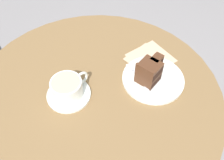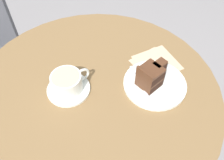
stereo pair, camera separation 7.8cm
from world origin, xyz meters
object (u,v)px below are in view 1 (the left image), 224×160
Objects in this scene: saucer at (69,95)px; napkin at (149,59)px; coffee_cup at (68,87)px; cake_slice at (150,71)px; teaspoon at (66,84)px; fork at (136,75)px; cake_plate at (153,79)px.

napkin is at bearing -12.60° from saucer.
napkin is (0.32, -0.07, -0.00)m from saucer.
coffee_cup is 1.31× the size of cake_slice.
napkin is at bearing -28.56° from teaspoon.
fork reaches higher than teaspoon.
teaspoon is 0.30m from cake_plate.
saucer is 0.68× the size of cake_plate.
cake_slice is at bearing -139.23° from fork.
fork reaches higher than napkin.
cake_slice reaches higher than saucer.
saucer reaches higher than napkin.
teaspoon is (0.01, 0.04, -0.03)m from coffee_cup.
coffee_cup reaches higher than fork.
cake_slice is 0.70× the size of fork.
coffee_cup is 0.83× the size of napkin.
cake_plate reaches higher than saucer.
teaspoon is at bearing 67.50° from saucer.
fork reaches higher than cake_plate.
teaspoon reaches higher than napkin.
coffee_cup is 0.05m from teaspoon.
fork is (-0.02, 0.04, -0.04)m from cake_slice.
coffee_cup is 0.24m from fork.
cake_plate reaches higher than napkin.
cake_plate is 1.45× the size of fork.
teaspoon reaches higher than cake_plate.
cake_slice reaches higher than cake_plate.
teaspoon is at bearing 73.27° from fork.
cake_slice is 0.63× the size of napkin.
fork is at bearing -24.70° from coffee_cup.
cake_plate is 0.05m from cake_slice.
saucer is at bearing 149.34° from cake_slice.
coffee_cup is 0.29m from cake_plate.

